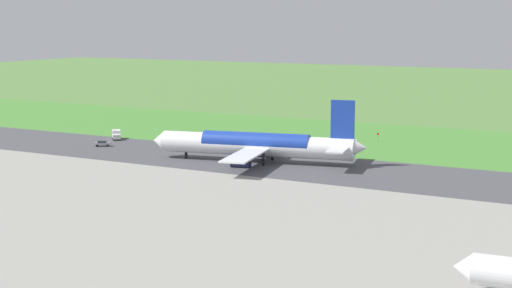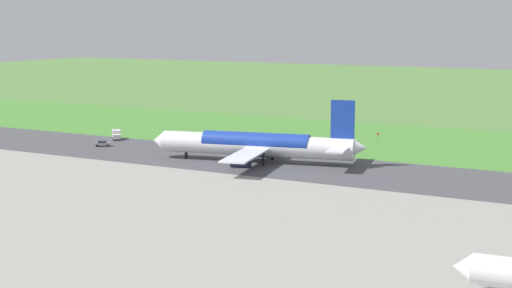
% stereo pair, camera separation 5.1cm
% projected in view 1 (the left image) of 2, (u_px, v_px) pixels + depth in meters
% --- Properties ---
extents(ground_plane, '(800.00, 800.00, 0.00)m').
position_uv_depth(ground_plane, '(242.00, 161.00, 189.45)').
color(ground_plane, '#547F3D').
extents(runway_asphalt, '(600.00, 31.86, 0.06)m').
position_uv_depth(runway_asphalt, '(242.00, 161.00, 189.44)').
color(runway_asphalt, '#47474C').
rests_on(runway_asphalt, ground).
extents(apron_concrete, '(440.00, 110.00, 0.05)m').
position_uv_depth(apron_concrete, '(60.00, 220.00, 133.51)').
color(apron_concrete, gray).
rests_on(apron_concrete, ground).
extents(grass_verge_foreground, '(600.00, 80.00, 0.04)m').
position_uv_depth(grass_verge_foreground, '(312.00, 138.00, 225.73)').
color(grass_verge_foreground, '#478534').
rests_on(grass_verge_foreground, ground).
extents(airliner_main, '(53.78, 44.30, 15.88)m').
position_uv_depth(airliner_main, '(257.00, 145.00, 186.86)').
color(airliner_main, white).
rests_on(airliner_main, ground).
extents(service_truck_baggage, '(5.51, 5.85, 2.65)m').
position_uv_depth(service_truck_baggage, '(116.00, 135.00, 223.49)').
color(service_truck_baggage, silver).
rests_on(service_truck_baggage, ground).
extents(service_car_followme, '(4.50, 3.80, 1.62)m').
position_uv_depth(service_car_followme, '(103.00, 143.00, 211.11)').
color(service_car_followme, gray).
rests_on(service_car_followme, ground).
extents(no_stopping_sign, '(0.60, 0.10, 2.59)m').
position_uv_depth(no_stopping_sign, '(378.00, 136.00, 218.99)').
color(no_stopping_sign, slate).
rests_on(no_stopping_sign, ground).
extents(traffic_cone_orange, '(0.40, 0.40, 0.55)m').
position_uv_depth(traffic_cone_orange, '(364.00, 141.00, 218.84)').
color(traffic_cone_orange, orange).
rests_on(traffic_cone_orange, ground).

